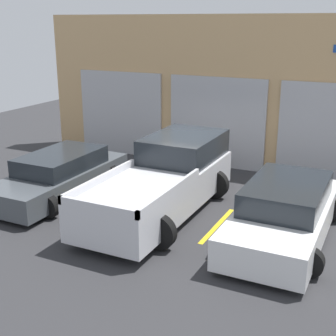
{
  "coord_description": "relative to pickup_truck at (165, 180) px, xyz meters",
  "views": [
    {
      "loc": [
        5.04,
        -11.46,
        4.73
      ],
      "look_at": [
        0.0,
        -1.13,
        1.1
      ],
      "focal_mm": 50.0,
      "sensor_mm": 36.0,
      "label": 1
    }
  ],
  "objects": [
    {
      "name": "sedan_white",
      "position": [
        3.14,
        -0.29,
        -0.21
      ],
      "size": [
        2.22,
        4.68,
        1.32
      ],
      "color": "white",
      "rests_on": "ground"
    },
    {
      "name": "sedan_side",
      "position": [
        -3.14,
        -0.29,
        -0.25
      ],
      "size": [
        2.09,
        4.55,
        1.22
      ],
      "color": "#474C51",
      "rests_on": "ground"
    },
    {
      "name": "parking_stripe_centre",
      "position": [
        1.57,
        -0.32,
        -0.82
      ],
      "size": [
        0.12,
        2.2,
        0.01
      ],
      "primitive_type": "cube",
      "color": "gold",
      "rests_on": "ground"
    },
    {
      "name": "pickup_truck",
      "position": [
        0.0,
        0.0,
        0.0
      ],
      "size": [
        2.49,
        5.48,
        1.76
      ],
      "color": "silver",
      "rests_on": "ground"
    },
    {
      "name": "parking_stripe_left",
      "position": [
        -1.57,
        -0.32,
        -0.82
      ],
      "size": [
        0.12,
        2.2,
        0.01
      ],
      "primitive_type": "cube",
      "color": "gold",
      "rests_on": "ground"
    },
    {
      "name": "ground_plane",
      "position": [
        0.0,
        1.31,
        -0.83
      ],
      "size": [
        28.0,
        28.0,
        0.0
      ],
      "primitive_type": "plane",
      "color": "#2D2D30"
    },
    {
      "name": "parking_stripe_far_left",
      "position": [
        -4.72,
        -0.32,
        -0.82
      ],
      "size": [
        0.12,
        2.2,
        0.01
      ],
      "primitive_type": "cube",
      "color": "gold",
      "rests_on": "ground"
    },
    {
      "name": "shophouse_building",
      "position": [
        -0.01,
        4.59,
        1.59
      ],
      "size": [
        13.49,
        0.68,
        4.94
      ],
      "color": "tan",
      "rests_on": "ground"
    }
  ]
}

